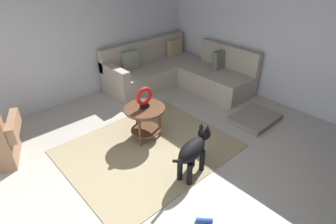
# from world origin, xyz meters

# --- Properties ---
(ground_plane) EXTENTS (6.00, 6.00, 0.10)m
(ground_plane) POSITION_xyz_m (0.00, 0.00, -0.05)
(ground_plane) COLOR #B7B2A8
(wall_back) EXTENTS (6.00, 0.12, 2.70)m
(wall_back) POSITION_xyz_m (0.00, 2.94, 1.35)
(wall_back) COLOR silver
(wall_back) RESTS_ON ground_plane
(wall_right) EXTENTS (0.12, 6.00, 2.70)m
(wall_right) POSITION_xyz_m (2.94, 0.00, 1.35)
(wall_right) COLOR silver
(wall_right) RESTS_ON ground_plane
(area_rug) EXTENTS (2.30, 1.90, 0.01)m
(area_rug) POSITION_xyz_m (0.15, 0.70, 0.01)
(area_rug) COLOR tan
(area_rug) RESTS_ON ground_plane
(sectional_couch) EXTENTS (2.20, 2.25, 0.88)m
(sectional_couch) POSITION_xyz_m (1.99, 2.01, 0.29)
(sectional_couch) COLOR #B2A899
(sectional_couch) RESTS_ON ground_plane
(side_table) EXTENTS (0.60, 0.60, 0.54)m
(side_table) POSITION_xyz_m (0.29, 0.93, 0.42)
(side_table) COLOR brown
(side_table) RESTS_ON ground_plane
(torus_sculpture) EXTENTS (0.28, 0.08, 0.33)m
(torus_sculpture) POSITION_xyz_m (0.29, 0.93, 0.71)
(torus_sculpture) COLOR black
(torus_sculpture) RESTS_ON side_table
(dog_bed_mat) EXTENTS (0.80, 0.60, 0.09)m
(dog_bed_mat) POSITION_xyz_m (1.98, 0.08, 0.04)
(dog_bed_mat) COLOR gray
(dog_bed_mat) RESTS_ON ground_plane
(dog) EXTENTS (0.84, 0.33, 0.63)m
(dog) POSITION_xyz_m (0.26, -0.08, 0.38)
(dog) COLOR black
(dog) RESTS_ON ground_plane
(dog_toy_rope) EXTENTS (0.16, 0.16, 0.05)m
(dog_toy_rope) POSITION_xyz_m (-0.19, -0.68, 0.03)
(dog_toy_rope) COLOR blue
(dog_toy_rope) RESTS_ON ground_plane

